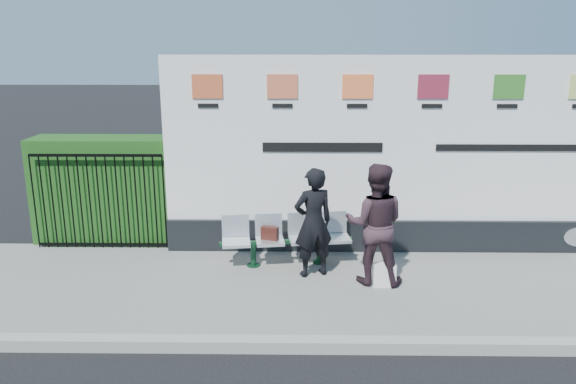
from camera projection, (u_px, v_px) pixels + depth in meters
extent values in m
cube|color=slate|center=(406.00, 288.00, 7.62)|extent=(14.00, 3.00, 0.12)
cube|color=gray|center=(431.00, 346.00, 6.17)|extent=(14.00, 0.18, 0.14)
cube|color=black|center=(422.00, 234.00, 8.84)|extent=(8.00, 0.30, 0.50)
cube|color=white|center=(428.00, 140.00, 8.45)|extent=(8.00, 0.14, 2.50)
cube|color=#1B4915|center=(108.00, 189.00, 9.18)|extent=(2.35, 0.70, 1.70)
imported|color=black|center=(313.00, 222.00, 7.73)|extent=(0.66, 0.55, 1.55)
imported|color=#332129|center=(375.00, 224.00, 7.48)|extent=(0.89, 0.74, 1.66)
cube|color=black|center=(270.00, 233.00, 8.13)|extent=(0.26, 0.17, 0.19)
cube|color=silver|center=(384.00, 275.00, 7.54)|extent=(0.30, 0.18, 0.30)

